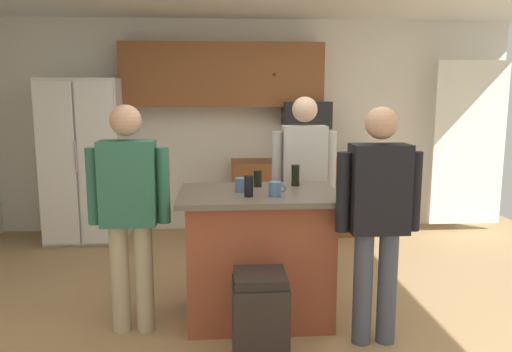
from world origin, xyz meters
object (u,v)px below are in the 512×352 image
(kitchen_island, at_px, (259,254))
(trash_bin, at_px, (260,320))
(person_elder_center, at_px, (129,204))
(glass_short_whisky, at_px, (249,186))
(glass_stout_tall, at_px, (295,175))
(refrigerator, at_px, (86,160))
(microwave_over_range, at_px, (306,115))
(glass_dark_ale, at_px, (258,179))
(mug_blue_stoneware, at_px, (275,189))
(person_guest_left, at_px, (378,211))
(mug_ceramic_white, at_px, (241,185))
(person_host_foreground, at_px, (304,178))

(kitchen_island, relative_size, trash_bin, 1.94)
(person_elder_center, height_order, glass_short_whisky, person_elder_center)
(glass_stout_tall, distance_m, trash_bin, 1.25)
(refrigerator, bearing_deg, microwave_over_range, 2.60)
(glass_dark_ale, bearing_deg, microwave_over_range, 70.92)
(microwave_over_range, xyz_separation_m, glass_dark_ale, (-0.75, -2.16, -0.41))
(microwave_over_range, relative_size, glass_dark_ale, 4.33)
(mug_blue_stoneware, bearing_deg, refrigerator, 128.78)
(person_guest_left, height_order, glass_short_whisky, person_guest_left)
(mug_ceramic_white, bearing_deg, mug_blue_stoneware, -39.45)
(refrigerator, relative_size, glass_dark_ale, 14.48)
(person_elder_center, distance_m, glass_stout_tall, 1.30)
(microwave_over_range, height_order, glass_stout_tall, microwave_over_range)
(person_guest_left, height_order, mug_ceramic_white, person_guest_left)
(kitchen_island, bearing_deg, microwave_over_range, 72.34)
(microwave_over_range, bearing_deg, glass_short_whisky, -108.30)
(mug_ceramic_white, distance_m, glass_short_whisky, 0.19)
(refrigerator, height_order, person_elder_center, refrigerator)
(kitchen_island, distance_m, person_guest_left, 0.98)
(glass_stout_tall, relative_size, trash_bin, 0.27)
(person_guest_left, relative_size, glass_stout_tall, 9.71)
(person_host_foreground, relative_size, glass_stout_tall, 10.07)
(person_host_foreground, distance_m, glass_short_whisky, 1.00)
(glass_short_whisky, height_order, trash_bin, glass_short_whisky)
(person_host_foreground, xyz_separation_m, mug_ceramic_white, (-0.58, -0.66, 0.06))
(refrigerator, xyz_separation_m, person_host_foreground, (2.30, -1.57, 0.03))
(mug_blue_stoneware, bearing_deg, kitchen_island, 119.68)
(person_host_foreground, distance_m, person_elder_center, 1.61)
(mug_ceramic_white, bearing_deg, trash_bin, -83.26)
(refrigerator, bearing_deg, kitchen_island, -50.58)
(person_guest_left, distance_m, mug_ceramic_white, 1.01)
(refrigerator, height_order, mug_blue_stoneware, refrigerator)
(refrigerator, xyz_separation_m, kitchen_island, (1.85, -2.25, -0.44))
(mug_blue_stoneware, relative_size, glass_stout_tall, 0.79)
(person_elder_center, xyz_separation_m, mug_blue_stoneware, (1.02, -0.02, 0.10))
(microwave_over_range, bearing_deg, glass_dark_ale, -109.08)
(person_guest_left, xyz_separation_m, person_elder_center, (-1.68, 0.30, 0.01))
(person_host_foreground, bearing_deg, kitchen_island, -0.00)
(person_host_foreground, bearing_deg, mug_ceramic_white, -7.58)
(person_elder_center, distance_m, mug_ceramic_white, 0.81)
(glass_stout_tall, distance_m, glass_short_whisky, 0.56)
(kitchen_island, height_order, person_guest_left, person_guest_left)
(person_guest_left, distance_m, glass_stout_tall, 0.83)
(mug_blue_stoneware, distance_m, glass_short_whisky, 0.19)
(microwave_over_range, bearing_deg, person_guest_left, -89.89)
(refrigerator, xyz_separation_m, glass_stout_tall, (2.15, -2.01, 0.13))
(glass_stout_tall, bearing_deg, trash_bin, -110.80)
(person_host_foreground, height_order, person_guest_left, person_host_foreground)
(mug_ceramic_white, xyz_separation_m, glass_short_whisky, (0.05, -0.18, 0.02))
(glass_dark_ale, distance_m, glass_short_whisky, 0.39)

